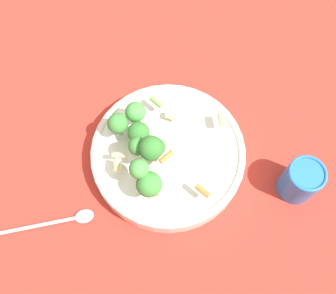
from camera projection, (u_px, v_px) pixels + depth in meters
name	position (u px, v px, depth m)	size (l,w,h in m)	color
ground_plane	(168.00, 159.00, 0.78)	(3.00, 3.00, 0.00)	#B72D23
bowl	(168.00, 154.00, 0.76)	(0.30, 0.30, 0.04)	silver
pasta_salad	(142.00, 146.00, 0.69)	(0.21, 0.22, 0.10)	#8CB766
cup	(301.00, 180.00, 0.72)	(0.07, 0.07, 0.09)	#2366B2
spoon	(64.00, 220.00, 0.73)	(0.11, 0.16, 0.01)	silver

